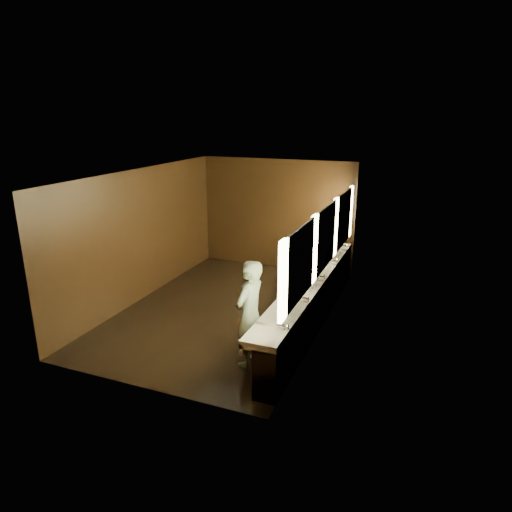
% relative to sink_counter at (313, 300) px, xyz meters
% --- Properties ---
extents(floor, '(6.00, 6.00, 0.00)m').
position_rel_sink_counter_xyz_m(floor, '(-1.79, 0.00, -0.50)').
color(floor, black).
rests_on(floor, ground).
extents(ceiling, '(4.00, 6.00, 0.02)m').
position_rel_sink_counter_xyz_m(ceiling, '(-1.79, 0.00, 2.30)').
color(ceiling, '#2D2D2B').
rests_on(ceiling, wall_back).
extents(wall_back, '(4.00, 0.02, 2.80)m').
position_rel_sink_counter_xyz_m(wall_back, '(-1.79, 3.00, 0.90)').
color(wall_back, black).
rests_on(wall_back, floor).
extents(wall_front, '(4.00, 0.02, 2.80)m').
position_rel_sink_counter_xyz_m(wall_front, '(-1.79, -3.00, 0.90)').
color(wall_front, black).
rests_on(wall_front, floor).
extents(wall_left, '(0.02, 6.00, 2.80)m').
position_rel_sink_counter_xyz_m(wall_left, '(-3.79, 0.00, 0.90)').
color(wall_left, black).
rests_on(wall_left, floor).
extents(wall_right, '(0.02, 6.00, 2.80)m').
position_rel_sink_counter_xyz_m(wall_right, '(0.21, 0.00, 0.90)').
color(wall_right, black).
rests_on(wall_right, floor).
extents(sink_counter, '(0.55, 5.40, 1.01)m').
position_rel_sink_counter_xyz_m(sink_counter, '(0.00, 0.00, 0.00)').
color(sink_counter, black).
rests_on(sink_counter, floor).
extents(mirror_band, '(0.06, 5.03, 1.15)m').
position_rel_sink_counter_xyz_m(mirror_band, '(0.19, -0.00, 1.25)').
color(mirror_band, '#FFF4B2').
rests_on(mirror_band, wall_right).
extents(person, '(0.54, 0.71, 1.76)m').
position_rel_sink_counter_xyz_m(person, '(-0.57, -1.77, 0.38)').
color(person, '#94D2DD').
rests_on(person, floor).
extents(trash_bin, '(0.44, 0.44, 0.55)m').
position_rel_sink_counter_xyz_m(trash_bin, '(-0.22, -1.65, -0.22)').
color(trash_bin, black).
rests_on(trash_bin, floor).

